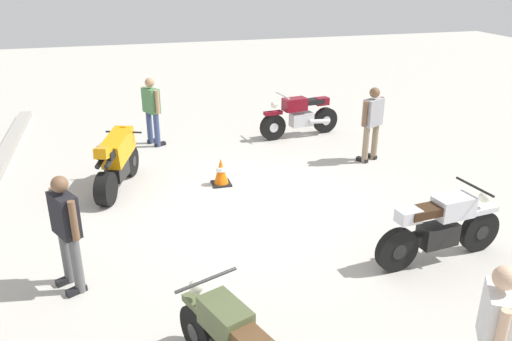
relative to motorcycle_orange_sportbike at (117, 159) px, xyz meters
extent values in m
plane|color=#B7B2A8|center=(-1.31, -2.19, -0.59)|extent=(40.00, 40.00, 0.00)
cylinder|color=black|center=(0.62, -0.23, -0.29)|extent=(0.62, 0.36, 0.60)
cylinder|color=black|center=(-0.64, 0.24, -0.29)|extent=(0.64, 0.42, 0.60)
cylinder|color=black|center=(0.62, -0.23, -0.29)|extent=(0.26, 0.24, 0.21)
cylinder|color=black|center=(-0.64, 0.24, -0.29)|extent=(0.26, 0.24, 0.21)
cube|color=black|center=(-0.06, 0.02, -0.19)|extent=(0.62, 0.46, 0.32)
cube|color=orange|center=(0.08, -0.03, 0.21)|extent=(1.05, 0.68, 0.57)
cone|color=orange|center=(0.57, -0.21, 0.36)|extent=(0.45, 0.44, 0.39)
cube|color=black|center=(-0.29, 0.11, 0.28)|extent=(0.65, 0.45, 0.12)
cube|color=orange|center=(-0.57, 0.21, 0.36)|extent=(0.40, 0.33, 0.23)
cylinder|color=black|center=(-0.55, 0.12, 0.18)|extent=(0.40, 0.22, 0.17)
cylinder|color=black|center=(-0.50, 0.27, 0.18)|extent=(0.40, 0.22, 0.17)
cylinder|color=black|center=(0.44, -0.16, 0.38)|extent=(0.28, 0.67, 0.04)
sphere|color=silver|center=(0.65, -0.24, 0.31)|extent=(0.16, 0.16, 0.16)
cylinder|color=black|center=(-4.73, -0.74, -0.29)|extent=(0.62, 0.36, 0.60)
cylinder|color=#333333|center=(-4.73, -0.74, -0.29)|extent=(0.26, 0.24, 0.21)
cube|color=#515B38|center=(-5.22, -0.92, 0.21)|extent=(0.64, 0.50, 0.30)
cube|color=#515B38|center=(-4.73, -0.74, 0.04)|extent=(0.47, 0.31, 0.08)
cylinder|color=#333333|center=(-4.91, -0.81, 0.46)|extent=(0.28, 0.67, 0.04)
sphere|color=silver|center=(-4.71, -0.73, 0.26)|extent=(0.16, 0.16, 0.16)
cylinder|color=black|center=(-3.69, -5.06, -0.27)|extent=(0.19, 0.65, 0.64)
cylinder|color=black|center=(-3.85, -3.61, -0.27)|extent=(0.19, 0.65, 0.64)
cylinder|color=black|center=(-3.69, -5.06, -0.27)|extent=(0.16, 0.24, 0.22)
cylinder|color=black|center=(-3.85, -3.61, -0.27)|extent=(0.16, 0.24, 0.22)
cube|color=black|center=(-3.78, -4.29, -0.17)|extent=(0.34, 0.59, 0.32)
cube|color=silver|center=(-3.75, -4.48, 0.23)|extent=(0.38, 0.59, 0.30)
cube|color=silver|center=(-3.69, -5.06, 0.08)|extent=(0.21, 0.45, 0.08)
cube|color=#382314|center=(-3.80, -4.04, 0.25)|extent=(0.32, 0.62, 0.12)
cube|color=silver|center=(-3.84, -3.74, 0.23)|extent=(0.25, 0.34, 0.18)
cylinder|color=black|center=(-3.65, -3.87, -0.22)|extent=(0.17, 0.57, 0.16)
cylinder|color=black|center=(-3.72, -4.81, 0.48)|extent=(0.70, 0.11, 0.04)
sphere|color=silver|center=(-3.70, -5.03, 0.28)|extent=(0.16, 0.16, 0.16)
cylinder|color=black|center=(1.96, -3.62, -0.27)|extent=(0.21, 0.65, 0.64)
cylinder|color=black|center=(2.17, -5.06, -0.27)|extent=(0.21, 0.65, 0.64)
cylinder|color=silver|center=(1.96, -3.62, -0.27)|extent=(0.17, 0.24, 0.22)
cylinder|color=silver|center=(2.17, -5.06, -0.27)|extent=(0.17, 0.24, 0.22)
cube|color=silver|center=(2.07, -4.39, -0.17)|extent=(0.36, 0.59, 0.32)
cube|color=maroon|center=(2.04, -4.19, 0.23)|extent=(0.40, 0.60, 0.30)
cube|color=maroon|center=(1.96, -3.62, 0.08)|extent=(0.22, 0.46, 0.08)
cube|color=black|center=(2.10, -4.64, 0.25)|extent=(0.34, 0.63, 0.12)
cube|color=maroon|center=(2.15, -4.94, 0.23)|extent=(0.26, 0.35, 0.18)
cylinder|color=silver|center=(1.96, -4.81, -0.22)|extent=(0.19, 0.57, 0.16)
cylinder|color=silver|center=(1.99, -3.87, 0.48)|extent=(0.70, 0.14, 0.04)
sphere|color=silver|center=(1.96, -3.65, 0.28)|extent=(0.16, 0.16, 0.16)
cylinder|color=#59595B|center=(-2.93, 0.73, -0.20)|extent=(0.18, 0.18, 0.78)
cube|color=black|center=(-2.96, 0.78, -0.55)|extent=(0.21, 0.28, 0.08)
cylinder|color=#59595B|center=(-3.21, 0.58, -0.20)|extent=(0.18, 0.18, 0.78)
cube|color=black|center=(-3.24, 0.63, -0.55)|extent=(0.21, 0.28, 0.08)
cube|color=black|center=(-3.07, 0.65, 0.47)|extent=(0.49, 0.40, 0.55)
cylinder|color=brown|center=(-2.84, 0.78, 0.48)|extent=(0.12, 0.12, 0.52)
cylinder|color=brown|center=(-3.30, 0.53, 0.48)|extent=(0.12, 0.12, 0.52)
sphere|color=brown|center=(-3.07, 0.65, 0.88)|extent=(0.21, 0.21, 0.21)
cylinder|color=gray|center=(0.15, -5.36, -0.20)|extent=(0.17, 0.17, 0.80)
cube|color=black|center=(0.20, -5.34, -0.55)|extent=(0.28, 0.20, 0.08)
cylinder|color=gray|center=(0.01, -5.08, -0.20)|extent=(0.17, 0.17, 0.80)
cube|color=black|center=(0.06, -5.06, -0.55)|extent=(0.28, 0.20, 0.08)
cube|color=#99999E|center=(0.08, -5.22, 0.48)|extent=(0.39, 0.50, 0.56)
cylinder|color=brown|center=(0.20, -5.46, 0.50)|extent=(0.12, 0.12, 0.53)
cylinder|color=brown|center=(-0.04, -4.98, 0.50)|extent=(0.12, 0.12, 0.53)
sphere|color=brown|center=(0.08, -5.22, 0.90)|extent=(0.22, 0.22, 0.22)
cube|color=silver|center=(-6.19, -3.16, 0.48)|extent=(0.49, 0.42, 0.56)
cylinder|color=#D8AD8C|center=(-6.42, -3.02, 0.50)|extent=(0.12, 0.12, 0.53)
cylinder|color=#D8AD8C|center=(-5.97, -3.30, 0.50)|extent=(0.12, 0.12, 0.53)
sphere|color=#D8AD8C|center=(-6.19, -3.16, 0.90)|extent=(0.21, 0.21, 0.21)
cylinder|color=#384772|center=(2.22, -0.91, -0.20)|extent=(0.18, 0.18, 0.78)
cube|color=black|center=(2.24, -0.96, -0.55)|extent=(0.21, 0.28, 0.08)
cylinder|color=#384772|center=(2.49, -0.76, -0.20)|extent=(0.18, 0.18, 0.78)
cube|color=black|center=(2.52, -0.82, -0.55)|extent=(0.21, 0.28, 0.08)
cube|color=#4C7F4C|center=(2.35, -0.84, 0.47)|extent=(0.49, 0.40, 0.56)
cylinder|color=tan|center=(2.12, -0.96, 0.48)|extent=(0.12, 0.12, 0.52)
cylinder|color=tan|center=(2.59, -0.71, 0.48)|extent=(0.12, 0.12, 0.52)
sphere|color=tan|center=(2.35, -0.84, 0.88)|extent=(0.21, 0.21, 0.21)
cube|color=black|center=(-0.32, -1.89, -0.58)|extent=(0.36, 0.36, 0.03)
cone|color=orange|center=(-0.32, -1.89, -0.31)|extent=(0.28, 0.28, 0.50)
cylinder|color=white|center=(-0.32, -1.89, -0.27)|extent=(0.19, 0.19, 0.08)
camera|label=1|loc=(-9.12, -0.16, 3.37)|focal=35.54mm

